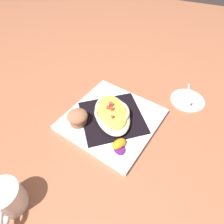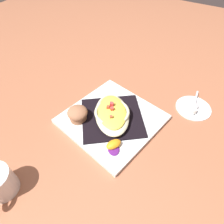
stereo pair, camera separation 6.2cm
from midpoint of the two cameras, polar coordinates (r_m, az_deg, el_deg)
The scene contains 9 objects.
ground_plane at distance 0.70m, azimuth 2.53°, elevation -2.65°, with size 2.60×2.60×0.00m, color #A05F41.
square_plate at distance 0.69m, azimuth 2.55°, elevation -2.24°, with size 0.30×0.30×0.02m, color white.
folded_napkin at distance 0.68m, azimuth 2.58°, elevation -1.67°, with size 0.20×0.21×0.01m, color black.
gratin_dish at distance 0.67m, azimuth 2.65°, elevation -0.43°, with size 0.22×0.21×0.05m.
muffin at distance 0.67m, azimuth -7.34°, elevation -0.67°, with size 0.07×0.07×0.05m.
orange_garnish at distance 0.61m, azimuth 3.42°, elevation -9.81°, with size 0.07×0.06×0.02m.
creamer_saucer at distance 0.81m, azimuth 24.60°, elevation 1.08°, with size 0.13×0.13×0.01m, color white.
spoon at distance 0.80m, azimuth 24.86°, elevation 1.79°, with size 0.11×0.03×0.01m.
creamer_cup_0 at distance 0.78m, azimuth 24.65°, elevation 0.31°, with size 0.02×0.02×0.02m, color white.
Camera 2 is at (-0.39, -0.22, 0.54)m, focal length 31.54 mm.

